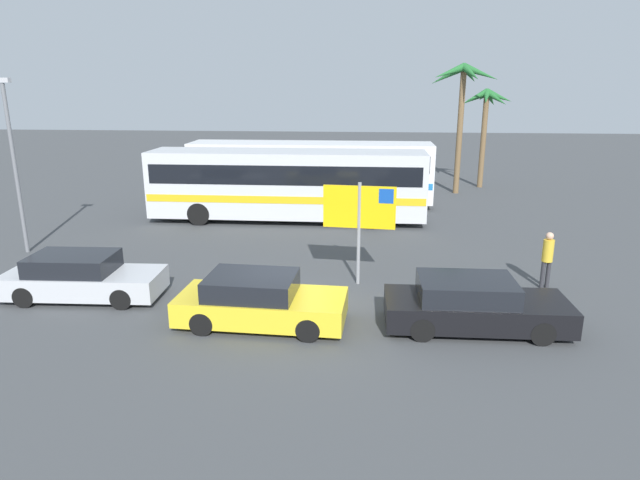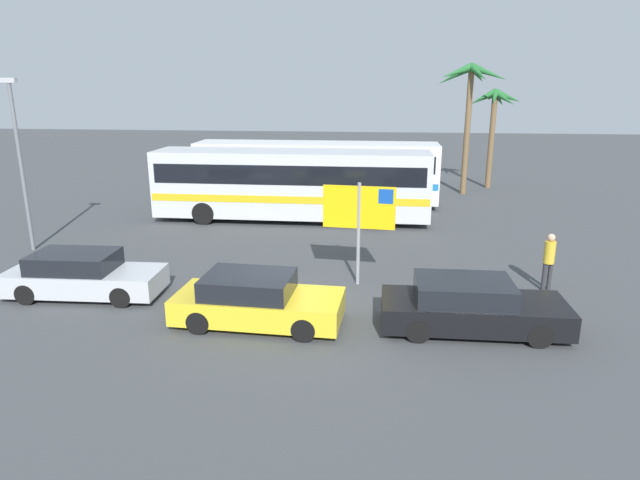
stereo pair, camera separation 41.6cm
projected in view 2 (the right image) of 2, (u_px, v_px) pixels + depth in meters
ground at (289, 316)px, 14.77m from camera, size 120.00×120.00×0.00m
bus_front_coach at (292, 182)px, 24.68m from camera, size 12.29×2.51×3.17m
bus_rear_coach at (316, 170)px, 28.13m from camera, size 12.29×2.51×3.17m
ferry_sign at (361, 211)px, 16.52m from camera, size 2.20×0.27×3.20m
car_black at (471, 306)px, 13.78m from camera, size 4.59×1.89×1.32m
car_silver at (82, 275)px, 16.02m from camera, size 4.52×1.84×1.32m
car_yellow at (256, 300)px, 14.16m from camera, size 4.39×2.07×1.32m
pedestrian_crossing_lot at (549, 257)px, 16.38m from camera, size 0.32×0.32×1.76m
lamp_post_left_side at (20, 159)px, 19.76m from camera, size 0.56×0.20×6.24m
palm_tree_seaside at (494, 107)px, 31.85m from camera, size 3.01×3.10×5.79m
palm_tree_inland at (470, 90)px, 29.77m from camera, size 3.81×3.77×7.14m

